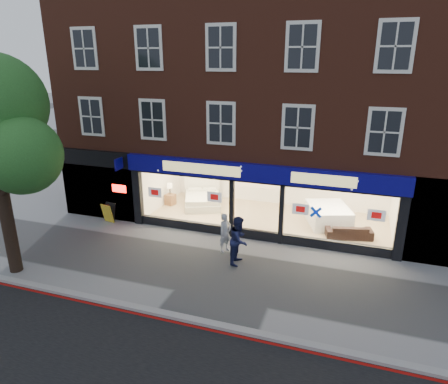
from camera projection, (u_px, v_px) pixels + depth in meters
The scene contains 12 objects.
ground at pixel (234, 275), 14.04m from camera, with size 120.00×120.00×0.00m, color gray.
kerb_line at pixel (201, 328), 11.26m from camera, with size 60.00×0.10×0.01m, color #8C0A07.
kerb_stone at pixel (204, 322), 11.42m from camera, with size 60.00×0.25×0.12m, color gray.
showroom_floor at pixel (267, 219), 18.74m from camera, with size 11.00×4.50×0.10m, color tan.
building at pixel (280, 71), 18.13m from camera, with size 19.00×8.26×10.30m.
display_bed at pixel (203, 199), 20.18m from camera, with size 2.47×2.68×1.23m.
bedside_table at pixel (170, 199), 20.37m from camera, with size 0.45×0.45×0.55m, color brown.
mattress_stack at pixel (328, 215), 17.95m from camera, with size 2.30×2.57×0.84m.
sofa at pixel (349, 231), 16.63m from camera, with size 1.89×0.74×0.55m, color black.
a_board at pixel (109, 213), 18.41m from camera, with size 0.59×0.38×0.90m, color gold.
pedestrian_grey at pixel (225, 233), 15.51m from camera, with size 0.57×0.38×1.57m, color #B1B3B9.
pedestrian_blue at pixel (239, 240), 14.59m from camera, with size 0.89×0.69×1.83m, color #171B41.
Camera 1 is at (3.63, -11.83, 7.26)m, focal length 32.00 mm.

